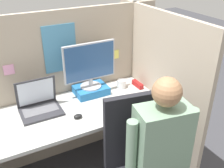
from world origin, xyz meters
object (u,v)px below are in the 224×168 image
(monitor, at_px, (90,64))
(laptop, at_px, (40,106))
(office_chair, at_px, (146,166))
(person, at_px, (167,157))
(stapler, at_px, (138,84))
(paper_box, at_px, (91,90))
(carrot_toy, at_px, (127,111))
(coffee_mug, at_px, (121,84))

(monitor, height_order, laptop, monitor)
(laptop, distance_m, office_chair, 0.97)
(monitor, xyz_separation_m, laptop, (-0.49, -0.08, -0.24))
(monitor, bearing_deg, person, -85.85)
(stapler, height_order, person, person)
(monitor, height_order, stapler, monitor)
(paper_box, height_order, stapler, paper_box)
(monitor, relative_size, carrot_toy, 3.85)
(carrot_toy, distance_m, person, 0.57)
(laptop, relative_size, coffee_mug, 3.98)
(paper_box, relative_size, stapler, 1.99)
(stapler, relative_size, person, 0.12)
(laptop, bearing_deg, person, -58.92)
(person, bearing_deg, laptop, 121.08)
(carrot_toy, bearing_deg, office_chair, -101.14)
(paper_box, bearing_deg, laptop, -171.49)
(paper_box, distance_m, coffee_mug, 0.31)
(paper_box, bearing_deg, monitor, 90.00)
(office_chair, xyz_separation_m, person, (0.03, -0.16, 0.21))
(stapler, height_order, coffee_mug, coffee_mug)
(stapler, relative_size, carrot_toy, 1.19)
(monitor, xyz_separation_m, office_chair, (0.05, -0.85, -0.48))
(carrot_toy, bearing_deg, paper_box, 105.87)
(laptop, xyz_separation_m, office_chair, (0.54, -0.77, -0.24))
(monitor, bearing_deg, coffee_mug, -6.90)
(monitor, height_order, coffee_mug, monitor)
(paper_box, xyz_separation_m, monitor, (0.00, 0.00, 0.26))
(carrot_toy, xyz_separation_m, coffee_mug, (0.18, 0.41, 0.02))
(carrot_toy, bearing_deg, laptop, 149.14)
(monitor, distance_m, stapler, 0.53)
(stapler, distance_m, coffee_mug, 0.16)
(stapler, relative_size, office_chair, 0.14)
(monitor, relative_size, stapler, 3.23)
(office_chair, relative_size, coffee_mug, 12.63)
(office_chair, xyz_separation_m, coffee_mug, (0.26, 0.81, 0.23))
(office_chair, height_order, person, person)
(paper_box, bearing_deg, person, -85.84)
(laptop, bearing_deg, carrot_toy, -30.86)
(laptop, bearing_deg, monitor, 8.83)
(stapler, xyz_separation_m, office_chair, (-0.41, -0.76, -0.21))
(laptop, distance_m, carrot_toy, 0.72)
(paper_box, relative_size, office_chair, 0.29)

